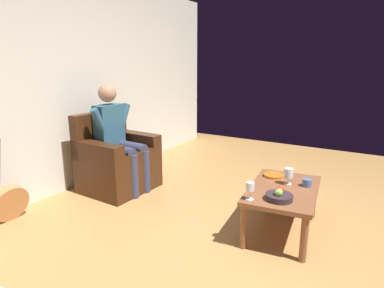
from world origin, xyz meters
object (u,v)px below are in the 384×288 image
(wine_glass_far, at_px, (250,188))
(fruit_bowl, at_px, (279,196))
(person_seated, at_px, (117,134))
(candle_jar, at_px, (307,183))
(armchair, at_px, (117,162))
(coffee_table, at_px, (283,195))
(wine_glass_near, at_px, (288,174))
(decorative_dish, at_px, (273,175))
(guitar, at_px, (8,200))

(wine_glass_far, xyz_separation_m, fruit_bowl, (-0.12, 0.22, -0.07))
(person_seated, bearing_deg, fruit_bowl, 84.33)
(wine_glass_far, relative_size, candle_jar, 1.79)
(armchair, relative_size, coffee_table, 0.94)
(wine_glass_near, bearing_deg, person_seated, -87.43)
(decorative_dish, bearing_deg, wine_glass_far, -0.30)
(wine_glass_near, distance_m, decorative_dish, 0.24)
(decorative_dish, bearing_deg, person_seated, -83.00)
(guitar, bearing_deg, decorative_dish, 122.28)
(wine_glass_near, bearing_deg, armchair, -87.53)
(fruit_bowl, bearing_deg, decorative_dish, -158.37)
(wine_glass_near, xyz_separation_m, wine_glass_far, (0.52, -0.18, 0.00))
(guitar, distance_m, wine_glass_near, 2.77)
(wine_glass_near, bearing_deg, wine_glass_far, -19.51)
(decorative_dish, relative_size, candle_jar, 2.26)
(person_seated, distance_m, wine_glass_near, 2.05)
(decorative_dish, bearing_deg, coffee_table, 33.71)
(fruit_bowl, distance_m, candle_jar, 0.45)
(armchair, xyz_separation_m, wine_glass_far, (0.43, 1.90, 0.20))
(person_seated, height_order, wine_glass_far, person_seated)
(wine_glass_near, xyz_separation_m, candle_jar, (-0.03, 0.17, -0.07))
(decorative_dish, bearing_deg, candle_jar, 73.57)
(guitar, distance_m, wine_glass_far, 2.40)
(person_seated, xyz_separation_m, wine_glass_far, (0.43, 1.86, -0.16))
(wine_glass_near, relative_size, fruit_bowl, 0.69)
(candle_jar, bearing_deg, wine_glass_near, -78.30)
(guitar, bearing_deg, armchair, 163.65)
(armchair, distance_m, wine_glass_far, 1.96)
(guitar, relative_size, wine_glass_far, 6.35)
(coffee_table, xyz_separation_m, guitar, (1.16, -2.42, -0.15))
(guitar, distance_m, decorative_dish, 2.67)
(fruit_bowl, bearing_deg, coffee_table, -171.86)
(guitar, bearing_deg, person_seated, 161.88)
(wine_glass_far, bearing_deg, fruit_bowl, 119.48)
(coffee_table, xyz_separation_m, decorative_dish, (-0.26, -0.17, 0.08))
(wine_glass_near, height_order, wine_glass_far, wine_glass_near)
(wine_glass_far, xyz_separation_m, candle_jar, (-0.55, 0.35, -0.07))
(wine_glass_far, bearing_deg, armchair, -102.79)
(wine_glass_near, bearing_deg, candle_jar, 101.70)
(coffee_table, height_order, decorative_dish, decorative_dish)
(armchair, bearing_deg, wine_glass_far, 79.96)
(armchair, bearing_deg, wine_glass_near, 95.21)
(person_seated, bearing_deg, candle_jar, 96.01)
(wine_glass_far, relative_size, fruit_bowl, 0.68)
(person_seated, xyz_separation_m, candle_jar, (-0.13, 2.21, -0.23))
(wine_glass_far, bearing_deg, decorative_dish, 179.70)
(guitar, xyz_separation_m, candle_jar, (-1.32, 2.60, 0.25))
(person_seated, height_order, wine_glass_near, person_seated)
(armchair, bearing_deg, fruit_bowl, 84.43)
(coffee_table, height_order, guitar, guitar)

